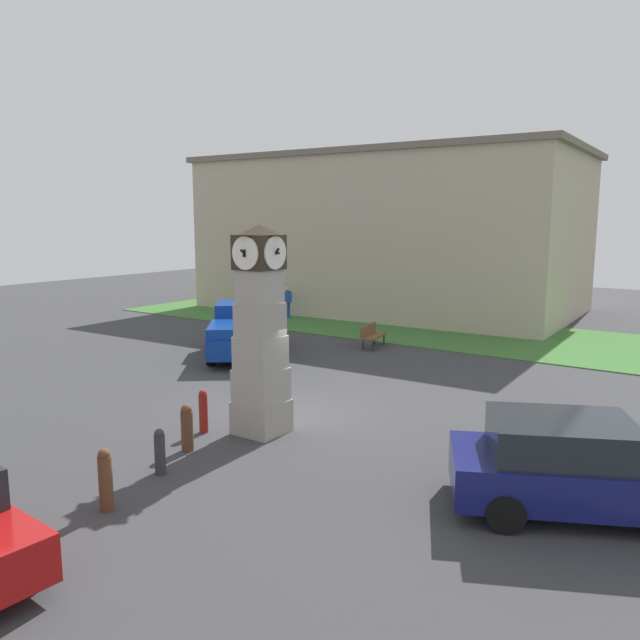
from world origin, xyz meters
TOP-DOWN VIEW (x-y plane):
  - ground_plane at (0.00, 0.00)m, footprint 74.62×74.62m
  - clock_tower at (0.43, -1.38)m, footprint 1.22×1.26m
  - bollard_near_tower at (-0.70, -2.17)m, footprint 0.21×0.21m
  - bollard_mid_row at (-0.13, -3.23)m, footprint 0.27×0.27m
  - bollard_far_row at (0.36, -4.43)m, footprint 0.22×0.22m
  - bollard_end_row at (0.80, -6.03)m, footprint 0.24×0.24m
  - car_far_lot at (7.49, -1.46)m, footprint 4.75×3.67m
  - pickup_truck at (-5.75, 4.88)m, footprint 5.05×5.60m
  - bench at (-2.40, 8.80)m, footprint 0.79×1.67m
  - pedestrian_near_bench at (-9.59, 12.68)m, footprint 0.31×0.44m
  - warehouse_blue_far at (-7.04, 19.05)m, footprint 20.53×12.08m
  - grass_verge_far at (3.41, 13.68)m, footprint 44.77×7.88m

SIDE VIEW (x-z plane):
  - ground_plane at x=0.00m, z-range 0.00..0.00m
  - grass_verge_far at x=3.41m, z-range 0.00..0.04m
  - bollard_far_row at x=0.36m, z-range 0.01..0.94m
  - bench at x=-2.40m, z-range 0.07..0.97m
  - bollard_near_tower at x=-0.70m, z-range 0.01..1.05m
  - bollard_mid_row at x=-0.13m, z-range 0.01..1.07m
  - bollard_end_row at x=0.80m, z-range 0.01..1.14m
  - car_far_lot at x=7.49m, z-range 0.01..1.66m
  - pedestrian_near_bench at x=-9.59m, z-range 0.11..1.73m
  - pickup_truck at x=-5.75m, z-range 0.01..1.86m
  - clock_tower at x=0.43m, z-range -0.16..4.75m
  - warehouse_blue_far at x=-7.04m, z-range 0.01..8.46m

